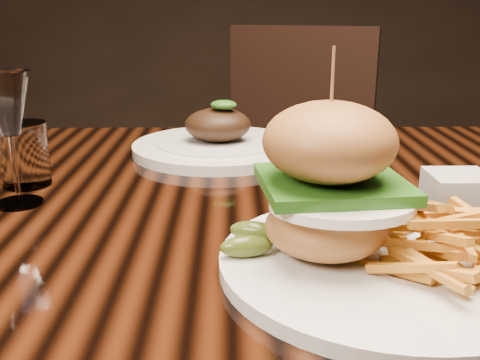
{
  "coord_description": "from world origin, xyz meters",
  "views": [
    {
      "loc": [
        -0.07,
        -0.78,
        1.01
      ],
      "look_at": [
        -0.06,
        -0.14,
        0.81
      ],
      "focal_mm": 42.0,
      "sensor_mm": 36.0,
      "label": 1
    }
  ],
  "objects_px": {
    "wine_glass": "(8,108)",
    "far_dish": "(218,143)",
    "burger_plate": "(376,218)",
    "chair_far": "(291,165)",
    "dining_table": "(282,239)"
  },
  "relations": [
    {
      "from": "dining_table",
      "to": "far_dish",
      "type": "distance_m",
      "value": 0.27
    },
    {
      "from": "burger_plate",
      "to": "far_dish",
      "type": "xyz_separation_m",
      "value": [
        -0.17,
        0.48,
        -0.04
      ]
    },
    {
      "from": "wine_glass",
      "to": "far_dish",
      "type": "xyz_separation_m",
      "value": [
        0.27,
        0.28,
        -0.11
      ]
    },
    {
      "from": "burger_plate",
      "to": "chair_far",
      "type": "distance_m",
      "value": 1.17
    },
    {
      "from": "dining_table",
      "to": "burger_plate",
      "type": "relative_size",
      "value": 4.67
    },
    {
      "from": "far_dish",
      "to": "dining_table",
      "type": "bearing_deg",
      "value": -66.08
    },
    {
      "from": "wine_glass",
      "to": "far_dish",
      "type": "bearing_deg",
      "value": 46.34
    },
    {
      "from": "wine_glass",
      "to": "far_dish",
      "type": "height_order",
      "value": "wine_glass"
    },
    {
      "from": "burger_plate",
      "to": "chair_far",
      "type": "relative_size",
      "value": 0.36
    },
    {
      "from": "burger_plate",
      "to": "far_dish",
      "type": "distance_m",
      "value": 0.51
    },
    {
      "from": "dining_table",
      "to": "wine_glass",
      "type": "bearing_deg",
      "value": -171.87
    },
    {
      "from": "burger_plate",
      "to": "dining_table",
      "type": "bearing_deg",
      "value": 110.91
    },
    {
      "from": "dining_table",
      "to": "burger_plate",
      "type": "xyz_separation_m",
      "value": [
        0.07,
        -0.26,
        0.13
      ]
    },
    {
      "from": "dining_table",
      "to": "chair_far",
      "type": "height_order",
      "value": "chair_far"
    },
    {
      "from": "wine_glass",
      "to": "far_dish",
      "type": "relative_size",
      "value": 0.58
    }
  ]
}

